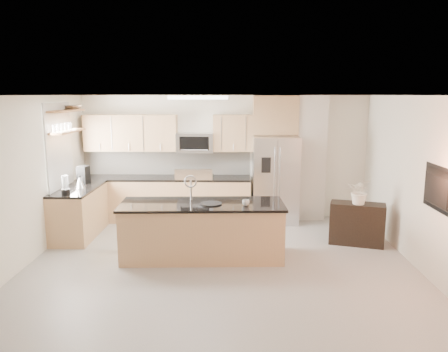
{
  "coord_description": "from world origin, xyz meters",
  "views": [
    {
      "loc": [
        0.19,
        -5.96,
        2.61
      ],
      "look_at": [
        0.04,
        1.3,
        1.25
      ],
      "focal_mm": 35.0,
      "sensor_mm": 36.0,
      "label": 1
    }
  ],
  "objects_px": {
    "range": "(195,198)",
    "cup": "(246,203)",
    "blender": "(65,186)",
    "refrigerator": "(275,179)",
    "kettle": "(80,182)",
    "island": "(202,230)",
    "platter": "(211,204)",
    "flower_vase": "(361,185)",
    "microwave": "(195,143)",
    "bowl": "(72,107)",
    "television": "(436,190)",
    "credenza": "(357,224)",
    "coffee_maker": "(83,175)"
  },
  "relations": [
    {
      "from": "range",
      "to": "cup",
      "type": "height_order",
      "value": "range"
    },
    {
      "from": "cup",
      "to": "blender",
      "type": "height_order",
      "value": "blender"
    },
    {
      "from": "refrigerator",
      "to": "kettle",
      "type": "height_order",
      "value": "refrigerator"
    },
    {
      "from": "island",
      "to": "blender",
      "type": "height_order",
      "value": "island"
    },
    {
      "from": "platter",
      "to": "flower_vase",
      "type": "bearing_deg",
      "value": 15.14
    },
    {
      "from": "microwave",
      "to": "bowl",
      "type": "bearing_deg",
      "value": -162.0
    },
    {
      "from": "cup",
      "to": "television",
      "type": "bearing_deg",
      "value": -18.93
    },
    {
      "from": "platter",
      "to": "kettle",
      "type": "distance_m",
      "value": 2.71
    },
    {
      "from": "blender",
      "to": "television",
      "type": "xyz_separation_m",
      "value": [
        5.59,
        -1.47,
        0.28
      ]
    },
    {
      "from": "microwave",
      "to": "refrigerator",
      "type": "bearing_deg",
      "value": -5.86
    },
    {
      "from": "microwave",
      "to": "platter",
      "type": "height_order",
      "value": "microwave"
    },
    {
      "from": "platter",
      "to": "kettle",
      "type": "relative_size",
      "value": 1.44
    },
    {
      "from": "credenza",
      "to": "television",
      "type": "distance_m",
      "value": 2.02
    },
    {
      "from": "range",
      "to": "kettle",
      "type": "relative_size",
      "value": 4.85
    },
    {
      "from": "island",
      "to": "coffee_maker",
      "type": "bearing_deg",
      "value": 146.64
    },
    {
      "from": "range",
      "to": "platter",
      "type": "relative_size",
      "value": 3.37
    },
    {
      "from": "television",
      "to": "island",
      "type": "bearing_deg",
      "value": 72.82
    },
    {
      "from": "coffee_maker",
      "to": "credenza",
      "type": "bearing_deg",
      "value": -8.52
    },
    {
      "from": "refrigerator",
      "to": "island",
      "type": "xyz_separation_m",
      "value": [
        -1.36,
        -2.08,
        -0.44
      ]
    },
    {
      "from": "platter",
      "to": "bowl",
      "type": "relative_size",
      "value": 0.83
    },
    {
      "from": "cup",
      "to": "flower_vase",
      "type": "bearing_deg",
      "value": 20.67
    },
    {
      "from": "television",
      "to": "coffee_maker",
      "type": "bearing_deg",
      "value": 66.45
    },
    {
      "from": "range",
      "to": "blender",
      "type": "relative_size",
      "value": 3.39
    },
    {
      "from": "platter",
      "to": "blender",
      "type": "relative_size",
      "value": 1.0
    },
    {
      "from": "microwave",
      "to": "blender",
      "type": "xyz_separation_m",
      "value": [
        -2.08,
        -1.78,
        -0.56
      ]
    },
    {
      "from": "refrigerator",
      "to": "coffee_maker",
      "type": "height_order",
      "value": "refrigerator"
    },
    {
      "from": "blender",
      "to": "flower_vase",
      "type": "relative_size",
      "value": 0.48
    },
    {
      "from": "refrigerator",
      "to": "kettle",
      "type": "xyz_separation_m",
      "value": [
        -3.68,
        -1.04,
        0.13
      ]
    },
    {
      "from": "coffee_maker",
      "to": "bowl",
      "type": "distance_m",
      "value": 1.32
    },
    {
      "from": "refrigerator",
      "to": "flower_vase",
      "type": "xyz_separation_m",
      "value": [
        1.33,
        -1.46,
        0.2
      ]
    },
    {
      "from": "bowl",
      "to": "credenza",
      "type": "bearing_deg",
      "value": -9.04
    },
    {
      "from": "credenza",
      "to": "platter",
      "type": "distance_m",
      "value": 2.69
    },
    {
      "from": "refrigerator",
      "to": "platter",
      "type": "distance_m",
      "value": 2.46
    },
    {
      "from": "platter",
      "to": "blender",
      "type": "height_order",
      "value": "blender"
    },
    {
      "from": "coffee_maker",
      "to": "television",
      "type": "xyz_separation_m",
      "value": [
        5.61,
        -2.44,
        0.27
      ]
    },
    {
      "from": "blender",
      "to": "coffee_maker",
      "type": "relative_size",
      "value": 0.99
    },
    {
      "from": "island",
      "to": "bowl",
      "type": "relative_size",
      "value": 6.48
    },
    {
      "from": "coffee_maker",
      "to": "television",
      "type": "height_order",
      "value": "television"
    },
    {
      "from": "range",
      "to": "blender",
      "type": "distance_m",
      "value": 2.72
    },
    {
      "from": "kettle",
      "to": "television",
      "type": "distance_m",
      "value": 5.91
    },
    {
      "from": "kettle",
      "to": "flower_vase",
      "type": "bearing_deg",
      "value": -4.74
    },
    {
      "from": "microwave",
      "to": "island",
      "type": "relative_size",
      "value": 0.29
    },
    {
      "from": "coffee_maker",
      "to": "island",
      "type": "bearing_deg",
      "value": -31.2
    },
    {
      "from": "kettle",
      "to": "range",
      "type": "bearing_deg",
      "value": 28.27
    },
    {
      "from": "refrigerator",
      "to": "coffee_maker",
      "type": "xyz_separation_m",
      "value": [
        -3.75,
        -0.63,
        0.19
      ]
    },
    {
      "from": "coffee_maker",
      "to": "microwave",
      "type": "bearing_deg",
      "value": 20.94
    },
    {
      "from": "platter",
      "to": "bowl",
      "type": "bearing_deg",
      "value": 149.59
    },
    {
      "from": "flower_vase",
      "to": "platter",
      "type": "bearing_deg",
      "value": -164.86
    },
    {
      "from": "range",
      "to": "refrigerator",
      "type": "relative_size",
      "value": 0.64
    },
    {
      "from": "microwave",
      "to": "coffee_maker",
      "type": "bearing_deg",
      "value": -159.06
    }
  ]
}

